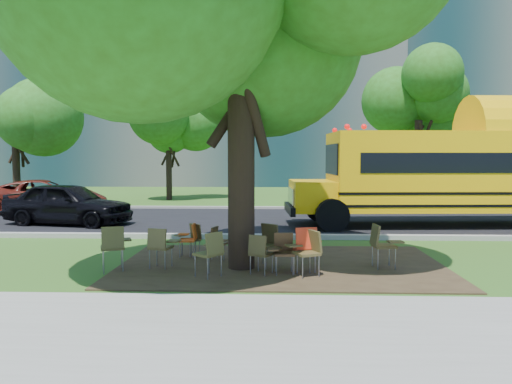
{
  "coord_description": "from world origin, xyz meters",
  "views": [
    {
      "loc": [
        0.86,
        -11.29,
        2.36
      ],
      "look_at": [
        0.31,
        3.04,
        1.36
      ],
      "focal_mm": 35.0,
      "sensor_mm": 36.0,
      "label": 1
    }
  ],
  "objects_px": {
    "chair_4": "(261,250)",
    "bg_car_red": "(45,196)",
    "chair_5": "(283,249)",
    "school_bus": "(500,172)",
    "chair_6": "(308,248)",
    "chair_10": "(218,240)",
    "chair_3": "(265,241)",
    "chair_7": "(382,242)",
    "chair_11": "(306,244)",
    "chair_9": "(191,236)",
    "black_car": "(68,204)",
    "chair_0": "(114,243)",
    "chair_1": "(161,244)",
    "chair_8": "(190,237)",
    "chair_2": "(211,249)"
  },
  "relations": [
    {
      "from": "chair_4",
      "to": "bg_car_red",
      "type": "distance_m",
      "value": 14.57
    },
    {
      "from": "chair_4",
      "to": "chair_5",
      "type": "bearing_deg",
      "value": 43.15
    },
    {
      "from": "school_bus",
      "to": "chair_6",
      "type": "distance_m",
      "value": 10.36
    },
    {
      "from": "chair_10",
      "to": "bg_car_red",
      "type": "relative_size",
      "value": 0.15
    },
    {
      "from": "chair_3",
      "to": "bg_car_red",
      "type": "relative_size",
      "value": 0.18
    },
    {
      "from": "chair_7",
      "to": "chair_11",
      "type": "relative_size",
      "value": 0.99
    },
    {
      "from": "chair_9",
      "to": "black_car",
      "type": "bearing_deg",
      "value": -6.46
    },
    {
      "from": "chair_11",
      "to": "chair_0",
      "type": "bearing_deg",
      "value": 167.81
    },
    {
      "from": "chair_4",
      "to": "chair_10",
      "type": "bearing_deg",
      "value": 152.03
    },
    {
      "from": "chair_1",
      "to": "chair_0",
      "type": "bearing_deg",
      "value": -151.86
    },
    {
      "from": "chair_5",
      "to": "chair_7",
      "type": "relative_size",
      "value": 0.88
    },
    {
      "from": "chair_0",
      "to": "bg_car_red",
      "type": "relative_size",
      "value": 0.19
    },
    {
      "from": "chair_6",
      "to": "chair_10",
      "type": "relative_size",
      "value": 1.2
    },
    {
      "from": "chair_0",
      "to": "chair_1",
      "type": "relative_size",
      "value": 1.09
    },
    {
      "from": "chair_3",
      "to": "chair_9",
      "type": "height_order",
      "value": "chair_3"
    },
    {
      "from": "chair_0",
      "to": "bg_car_red",
      "type": "bearing_deg",
      "value": 99.93
    },
    {
      "from": "chair_0",
      "to": "chair_7",
      "type": "xyz_separation_m",
      "value": [
        5.55,
        0.47,
        -0.01
      ]
    },
    {
      "from": "chair_4",
      "to": "black_car",
      "type": "xyz_separation_m",
      "value": [
        -6.91,
        7.13,
        0.24
      ]
    },
    {
      "from": "chair_0",
      "to": "chair_10",
      "type": "xyz_separation_m",
      "value": [
        2.0,
        1.28,
        -0.12
      ]
    },
    {
      "from": "chair_5",
      "to": "chair_8",
      "type": "relative_size",
      "value": 1.04
    },
    {
      "from": "chair_2",
      "to": "chair_6",
      "type": "bearing_deg",
      "value": -44.28
    },
    {
      "from": "chair_3",
      "to": "chair_6",
      "type": "distance_m",
      "value": 1.18
    },
    {
      "from": "chair_1",
      "to": "chair_11",
      "type": "bearing_deg",
      "value": 8.44
    },
    {
      "from": "chair_2",
      "to": "chair_7",
      "type": "bearing_deg",
      "value": -35.23
    },
    {
      "from": "chair_8",
      "to": "chair_9",
      "type": "distance_m",
      "value": 0.16
    },
    {
      "from": "chair_2",
      "to": "chair_8",
      "type": "height_order",
      "value": "chair_2"
    },
    {
      "from": "chair_4",
      "to": "chair_11",
      "type": "height_order",
      "value": "chair_11"
    },
    {
      "from": "chair_2",
      "to": "chair_8",
      "type": "relative_size",
      "value": 1.14
    },
    {
      "from": "chair_5",
      "to": "chair_6",
      "type": "relative_size",
      "value": 0.91
    },
    {
      "from": "chair_9",
      "to": "chair_2",
      "type": "bearing_deg",
      "value": 148.07
    },
    {
      "from": "chair_2",
      "to": "chair_10",
      "type": "xyz_separation_m",
      "value": [
        -0.06,
        1.73,
        -0.09
      ]
    },
    {
      "from": "school_bus",
      "to": "chair_7",
      "type": "relative_size",
      "value": 13.92
    },
    {
      "from": "school_bus",
      "to": "bg_car_red",
      "type": "relative_size",
      "value": 2.61
    },
    {
      "from": "chair_1",
      "to": "chair_7",
      "type": "bearing_deg",
      "value": 14.58
    },
    {
      "from": "chair_2",
      "to": "chair_6",
      "type": "height_order",
      "value": "chair_6"
    },
    {
      "from": "school_bus",
      "to": "chair_11",
      "type": "xyz_separation_m",
      "value": [
        -7.01,
        -7.2,
        -1.26
      ]
    },
    {
      "from": "chair_4",
      "to": "chair_7",
      "type": "distance_m",
      "value": 2.61
    },
    {
      "from": "chair_4",
      "to": "chair_1",
      "type": "bearing_deg",
      "value": -165.29
    },
    {
      "from": "chair_3",
      "to": "bg_car_red",
      "type": "height_order",
      "value": "bg_car_red"
    },
    {
      "from": "chair_5",
      "to": "black_car",
      "type": "relative_size",
      "value": 0.19
    },
    {
      "from": "chair_2",
      "to": "chair_10",
      "type": "bearing_deg",
      "value": 42.04
    },
    {
      "from": "school_bus",
      "to": "chair_2",
      "type": "xyz_separation_m",
      "value": [
        -8.89,
        -7.73,
        -1.28
      ]
    },
    {
      "from": "school_bus",
      "to": "chair_5",
      "type": "bearing_deg",
      "value": -139.12
    },
    {
      "from": "chair_4",
      "to": "chair_7",
      "type": "xyz_separation_m",
      "value": [
        2.52,
        0.68,
        0.07
      ]
    },
    {
      "from": "chair_3",
      "to": "chair_7",
      "type": "relative_size",
      "value": 0.98
    },
    {
      "from": "school_bus",
      "to": "chair_0",
      "type": "height_order",
      "value": "school_bus"
    },
    {
      "from": "chair_1",
      "to": "chair_10",
      "type": "bearing_deg",
      "value": 54.95
    },
    {
      "from": "chair_8",
      "to": "black_car",
      "type": "bearing_deg",
      "value": 43.7
    },
    {
      "from": "chair_5",
      "to": "chair_6",
      "type": "bearing_deg",
      "value": 156.93
    },
    {
      "from": "bg_car_red",
      "to": "black_car",
      "type": "bearing_deg",
      "value": -164.62
    }
  ]
}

